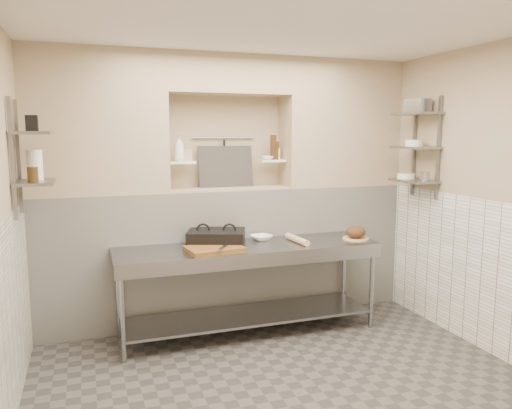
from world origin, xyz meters
name	(u,v)px	position (x,y,z in m)	size (l,w,h in m)	color
floor	(291,396)	(0.00, 0.00, -0.05)	(4.00, 3.90, 0.10)	#4A4541
ceiling	(295,11)	(0.00, 0.00, 2.85)	(4.00, 3.90, 0.10)	silver
wall_right	(508,202)	(2.05, 0.00, 1.40)	(0.10, 3.90, 2.80)	tan
wall_back	(222,187)	(0.00, 2.00, 1.40)	(4.00, 0.10, 2.80)	tan
wall_front	(506,295)	(0.00, -2.00, 1.40)	(4.00, 0.10, 2.80)	tan
backwall_lower	(229,253)	(0.00, 1.75, 0.70)	(4.00, 0.40, 1.40)	white
alcove_sill	(228,189)	(0.00, 1.75, 1.41)	(1.30, 0.40, 0.02)	tan
backwall_pillar_left	(96,123)	(-1.33, 1.75, 2.10)	(1.35, 0.40, 1.40)	tan
backwall_pillar_right	(340,124)	(1.33, 1.75, 2.10)	(1.35, 0.40, 1.40)	tan
backwall_header	(227,75)	(0.00, 1.75, 2.60)	(1.30, 0.40, 0.40)	tan
wainscot_left	(4,339)	(-1.99, 0.00, 0.70)	(0.02, 3.90, 1.40)	white
wainscot_right	(497,280)	(1.99, 0.00, 0.70)	(0.02, 3.90, 1.40)	white
alcove_shelf_left	(182,162)	(-0.50, 1.75, 1.70)	(0.28, 0.16, 0.03)	white
alcove_shelf_right	(272,161)	(0.50, 1.75, 1.70)	(0.28, 0.16, 0.03)	white
utensil_rail	(224,138)	(0.00, 1.92, 1.95)	(0.02, 0.02, 0.70)	gray
hanging_steel	(224,154)	(0.00, 1.90, 1.78)	(0.02, 0.02, 0.30)	black
splash_panel	(226,167)	(0.00, 1.85, 1.64)	(0.60, 0.02, 0.45)	#383330
shelf_rail_left_a	(18,157)	(-1.98, 1.25, 1.80)	(0.03, 0.03, 0.95)	slate
shelf_rail_left_b	(12,159)	(-1.98, 0.85, 1.80)	(0.03, 0.03, 0.95)	slate
wall_shelf_left_lower	(35,182)	(-1.84, 1.05, 1.60)	(0.30, 0.50, 0.03)	slate
wall_shelf_left_upper	(32,133)	(-1.84, 1.05, 2.00)	(0.30, 0.50, 0.03)	slate
shelf_rail_right_a	(414,147)	(1.98, 1.25, 1.85)	(0.03, 0.03, 1.05)	slate
shelf_rail_right_b	(438,148)	(1.98, 0.85, 1.85)	(0.03, 0.03, 1.05)	slate
wall_shelf_right_lower	(414,181)	(1.84, 1.05, 1.50)	(0.30, 0.50, 0.03)	slate
wall_shelf_right_mid	(415,148)	(1.84, 1.05, 1.85)	(0.30, 0.50, 0.03)	slate
wall_shelf_right_upper	(417,114)	(1.84, 1.05, 2.20)	(0.30, 0.50, 0.03)	slate
prep_table	(249,271)	(0.04, 1.18, 0.64)	(2.60, 0.70, 0.90)	gray
panini_press	(216,238)	(-0.25, 1.32, 0.97)	(0.65, 0.57, 0.15)	black
cutting_board	(215,249)	(-0.34, 1.06, 0.92)	(0.51, 0.36, 0.05)	brown
knife_blade	(228,244)	(-0.18, 1.13, 0.95)	(0.26, 0.03, 0.01)	gray
tongs	(223,247)	(-0.27, 0.97, 0.96)	(0.03, 0.03, 0.28)	gray
mixing_bowl	(261,238)	(0.25, 1.40, 0.93)	(0.21, 0.21, 0.05)	white
rolling_pin	(297,239)	(0.55, 1.16, 0.93)	(0.06, 0.06, 0.42)	tan
bread_board	(356,239)	(1.20, 1.11, 0.91)	(0.27, 0.27, 0.02)	tan
bread_loaf	(356,232)	(1.20, 1.11, 0.98)	(0.21, 0.21, 0.12)	#4C2D19
bottle_soap	(179,148)	(-0.53, 1.72, 1.85)	(0.10, 0.10, 0.27)	white
jar_alcove	(187,155)	(-0.43, 1.78, 1.77)	(0.08, 0.08, 0.12)	tan
bowl_alcove	(268,158)	(0.44, 1.74, 1.73)	(0.13, 0.13, 0.04)	white
condiment_a	(277,151)	(0.55, 1.75, 1.81)	(0.05, 0.05, 0.20)	#38230E
condiment_b	(273,147)	(0.52, 1.75, 1.85)	(0.07, 0.07, 0.27)	#38230E
condiment_c	(277,154)	(0.56, 1.76, 1.77)	(0.07, 0.07, 0.12)	white
jug_left	(35,165)	(-1.84, 1.11, 1.74)	(0.12, 0.12, 0.25)	white
jar_left	(33,175)	(-1.84, 0.89, 1.67)	(0.08, 0.08, 0.12)	#38230E
box_left_upper	(32,123)	(-1.84, 1.08, 2.08)	(0.09, 0.09, 0.13)	black
bowl_right	(406,176)	(1.84, 1.19, 1.54)	(0.19, 0.19, 0.06)	white
canister_right	(425,177)	(1.84, 0.87, 1.56)	(0.09, 0.09, 0.09)	gray
bowl_right_mid	(414,143)	(1.84, 1.07, 1.90)	(0.18, 0.18, 0.07)	white
basket_right	(418,106)	(1.84, 1.04, 2.28)	(0.18, 0.22, 0.14)	gray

